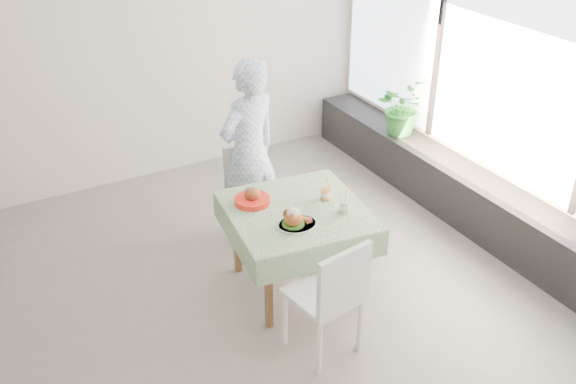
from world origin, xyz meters
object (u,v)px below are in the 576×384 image
diner (249,153)px  main_dish (295,220)px  cafe_table (297,240)px  chair_near (324,316)px  chair_far (249,212)px  juice_cup_orange (326,193)px  potted_plant (401,106)px

diner → main_dish: 1.08m
cafe_table → main_dish: size_ratio=3.85×
chair_near → main_dish: chair_near is taller
cafe_table → chair_far: bearing=90.4°
main_dish → juice_cup_orange: juice_cup_orange is taller
juice_cup_orange → potted_plant: potted_plant is taller
chair_near → main_dish: 0.73m
chair_near → potted_plant: 2.90m
cafe_table → potted_plant: (1.93, 1.18, 0.34)m
diner → chair_far: bearing=4.9°
diner → cafe_table: bearing=72.1°
cafe_table → diner: (0.02, 0.87, 0.39)m
potted_plant → juice_cup_orange: bearing=-145.0°
chair_far → juice_cup_orange: size_ratio=3.42×
diner → juice_cup_orange: diner is taller
chair_far → diner: 0.59m
diner → juice_cup_orange: 0.89m
chair_near → cafe_table: bearing=75.4°
main_dish → potted_plant: potted_plant is taller
cafe_table → main_dish: 0.41m
cafe_table → chair_near: (-0.19, -0.73, -0.17)m
chair_far → diner: bearing=21.5°
chair_far → juice_cup_orange: 1.03m
chair_near → potted_plant: (2.12, 1.91, 0.51)m
chair_far → main_dish: (-0.12, -1.06, 0.53)m
cafe_table → diner: bearing=88.8°
juice_cup_orange → diner: bearing=107.2°
juice_cup_orange → cafe_table: bearing=-174.9°
cafe_table → main_dish: (-0.13, -0.20, 0.33)m
chair_near → juice_cup_orange: size_ratio=3.82×
chair_near → main_dish: bearing=83.6°
main_dish → juice_cup_orange: size_ratio=1.22×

